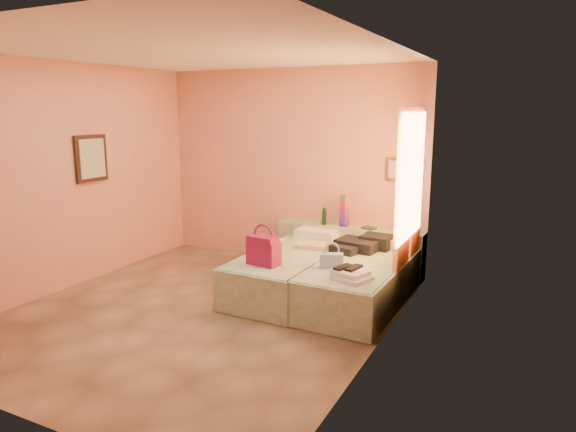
% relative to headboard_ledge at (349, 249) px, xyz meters
% --- Properties ---
extents(ground, '(4.50, 4.50, 0.00)m').
position_rel_headboard_ledge_xyz_m(ground, '(-0.98, -2.10, -0.33)').
color(ground, '#9F845F').
rests_on(ground, ground).
extents(room_walls, '(4.02, 4.51, 2.81)m').
position_rel_headboard_ledge_xyz_m(room_walls, '(-0.77, -1.53, 1.46)').
color(room_walls, tan).
rests_on(room_walls, ground).
extents(headboard_ledge, '(2.05, 0.30, 0.65)m').
position_rel_headboard_ledge_xyz_m(headboard_ledge, '(0.00, 0.00, 0.00)').
color(headboard_ledge, '#A8AF8F').
rests_on(headboard_ledge, ground).
extents(bed_left, '(0.94, 2.02, 0.50)m').
position_rel_headboard_ledge_xyz_m(bed_left, '(-0.38, -1.05, -0.08)').
color(bed_left, beige).
rests_on(bed_left, ground).
extents(bed_right, '(0.94, 2.02, 0.50)m').
position_rel_headboard_ledge_xyz_m(bed_right, '(0.52, -1.05, -0.08)').
color(bed_right, beige).
rests_on(bed_right, ground).
extents(water_bottle, '(0.07, 0.07, 0.23)m').
position_rel_headboard_ledge_xyz_m(water_bottle, '(-0.35, -0.07, 0.44)').
color(water_bottle, '#153B24').
rests_on(water_bottle, headboard_ledge).
extents(rainbow_box, '(0.12, 0.12, 0.43)m').
position_rel_headboard_ledge_xyz_m(rainbow_box, '(-0.07, -0.04, 0.54)').
color(rainbow_box, '#951246').
rests_on(rainbow_box, headboard_ledge).
extents(small_dish, '(0.14, 0.14, 0.03)m').
position_rel_headboard_ledge_xyz_m(small_dish, '(-0.39, -0.00, 0.34)').
color(small_dish, '#50946B').
rests_on(small_dish, headboard_ledge).
extents(green_book, '(0.20, 0.17, 0.03)m').
position_rel_headboard_ledge_xyz_m(green_book, '(0.29, -0.05, 0.34)').
color(green_book, '#284C36').
rests_on(green_book, headboard_ledge).
extents(flower_vase, '(0.20, 0.20, 0.25)m').
position_rel_headboard_ledge_xyz_m(flower_vase, '(0.76, 0.01, 0.45)').
color(flower_vase, white).
rests_on(flower_vase, headboard_ledge).
extents(magenta_handbag, '(0.38, 0.24, 0.34)m').
position_rel_headboard_ledge_xyz_m(magenta_handbag, '(-0.44, -1.64, 0.34)').
color(magenta_handbag, '#951246').
rests_on(magenta_handbag, bed_left).
extents(khaki_garment, '(0.40, 0.34, 0.06)m').
position_rel_headboard_ledge_xyz_m(khaki_garment, '(-0.22, -0.75, 0.21)').
color(khaki_garment, tan).
rests_on(khaki_garment, bed_left).
extents(clothes_pile, '(0.65, 0.65, 0.17)m').
position_rel_headboard_ledge_xyz_m(clothes_pile, '(0.37, -0.58, 0.26)').
color(clothes_pile, black).
rests_on(clothes_pile, bed_right).
extents(blue_handbag, '(0.28, 0.20, 0.17)m').
position_rel_headboard_ledge_xyz_m(blue_handbag, '(0.30, -1.43, 0.26)').
color(blue_handbag, '#3E6096').
rests_on(blue_handbag, bed_right).
extents(towel_stack, '(0.43, 0.40, 0.10)m').
position_rel_headboard_ledge_xyz_m(towel_stack, '(0.64, -1.72, 0.23)').
color(towel_stack, silver).
rests_on(towel_stack, bed_right).
extents(sandal_pair, '(0.24, 0.28, 0.03)m').
position_rel_headboard_ledge_xyz_m(sandal_pair, '(0.58, -1.67, 0.29)').
color(sandal_pair, black).
rests_on(sandal_pair, towel_stack).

